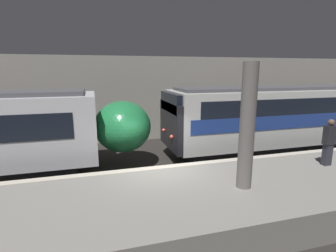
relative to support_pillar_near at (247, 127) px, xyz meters
name	(u,v)px	position (x,y,z in m)	size (l,w,h in m)	color
ground_plane	(161,190)	(-1.89, 2.29, -2.67)	(120.00, 120.00, 0.00)	#282623
platform	(178,206)	(-1.89, 0.26, -2.21)	(40.00, 4.07, 0.92)	gray
station_rear_barrier	(131,99)	(-1.89, 9.36, -0.17)	(50.00, 0.15, 5.01)	#9E998E
support_pillar_near	(247,127)	(0.00, 0.00, 0.00)	(0.42, 0.42, 3.52)	slate
train_boxy	(300,117)	(6.45, 5.02, -0.92)	(14.64, 2.93, 3.40)	black
person_waiting	(329,141)	(3.77, 0.75, -0.89)	(0.38, 0.24, 1.65)	#2D2D38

